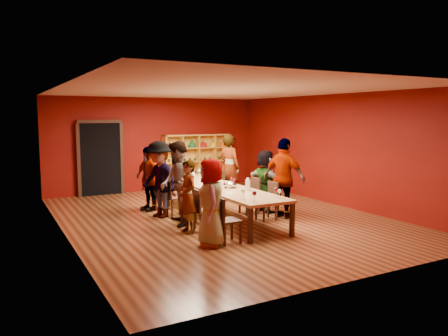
{
  "coord_description": "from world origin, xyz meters",
  "views": [
    {
      "loc": [
        -4.75,
        -9.04,
        2.4
      ],
      "look_at": [
        0.25,
        0.26,
        1.15
      ],
      "focal_mm": 35.0,
      "sensor_mm": 36.0,
      "label": 1
    }
  ],
  "objects_px": {
    "chair_person_left_0": "(225,218)",
    "person_right_1": "(284,178)",
    "tasting_table": "(220,189)",
    "chair_person_left_4": "(161,190)",
    "person_left_3": "(160,179)",
    "person_left_4": "(149,179)",
    "spittoon_bowl": "(230,184)",
    "person_left_1": "(188,197)",
    "person_right_4": "(229,167)",
    "person_left_2": "(177,183)",
    "chair_person_left_3": "(173,195)",
    "shelving_unit": "(197,159)",
    "chair_person_right_4": "(218,184)",
    "chair_person_right_1": "(269,199)",
    "chair_person_right_2": "(252,194)",
    "person_right_2": "(266,181)",
    "wine_bottle": "(191,172)",
    "chair_person_left_1": "(201,208)",
    "chair_person_left_2": "(188,202)",
    "person_left_0": "(211,202)"
  },
  "relations": [
    {
      "from": "person_left_2",
      "to": "person_left_4",
      "type": "relative_size",
      "value": 1.14
    },
    {
      "from": "tasting_table",
      "to": "chair_person_right_2",
      "type": "relative_size",
      "value": 5.06
    },
    {
      "from": "chair_person_left_3",
      "to": "shelving_unit",
      "type": "bearing_deg",
      "value": 57.29
    },
    {
      "from": "person_left_0",
      "to": "person_right_4",
      "type": "distance_m",
      "value": 4.5
    },
    {
      "from": "tasting_table",
      "to": "chair_person_left_4",
      "type": "relative_size",
      "value": 5.06
    },
    {
      "from": "person_left_0",
      "to": "chair_person_left_1",
      "type": "height_order",
      "value": "person_left_0"
    },
    {
      "from": "person_left_1",
      "to": "person_right_4",
      "type": "bearing_deg",
      "value": 137.44
    },
    {
      "from": "person_left_3",
      "to": "spittoon_bowl",
      "type": "relative_size",
      "value": 5.64
    },
    {
      "from": "shelving_unit",
      "to": "chair_person_left_0",
      "type": "height_order",
      "value": "shelving_unit"
    },
    {
      "from": "chair_person_left_0",
      "to": "chair_person_left_2",
      "type": "bearing_deg",
      "value": 90.0
    },
    {
      "from": "person_left_2",
      "to": "chair_person_right_1",
      "type": "xyz_separation_m",
      "value": [
        2.08,
        -0.52,
        -0.44
      ]
    },
    {
      "from": "chair_person_right_1",
      "to": "chair_person_right_2",
      "type": "xyz_separation_m",
      "value": [
        0.0,
        0.76,
        0.0
      ]
    },
    {
      "from": "tasting_table",
      "to": "spittoon_bowl",
      "type": "xyz_separation_m",
      "value": [
        0.12,
        -0.26,
        0.13
      ]
    },
    {
      "from": "person_left_4",
      "to": "person_right_1",
      "type": "xyz_separation_m",
      "value": [
        2.57,
        -2.29,
        0.12
      ]
    },
    {
      "from": "chair_person_left_1",
      "to": "person_left_1",
      "type": "height_order",
      "value": "person_left_1"
    },
    {
      "from": "person_left_0",
      "to": "shelving_unit",
      "type": "bearing_deg",
      "value": 178.3
    },
    {
      "from": "chair_person_left_0",
      "to": "person_left_4",
      "type": "relative_size",
      "value": 0.54
    },
    {
      "from": "person_left_3",
      "to": "chair_person_right_1",
      "type": "xyz_separation_m",
      "value": [
        2.15,
        -1.46,
        -0.41
      ]
    },
    {
      "from": "chair_person_right_2",
      "to": "person_right_2",
      "type": "bearing_deg",
      "value": 0.0
    },
    {
      "from": "chair_person_right_4",
      "to": "spittoon_bowl",
      "type": "relative_size",
      "value": 2.76
    },
    {
      "from": "person_left_2",
      "to": "chair_person_left_3",
      "type": "xyz_separation_m",
      "value": [
        0.26,
        0.94,
        -0.44
      ]
    },
    {
      "from": "chair_person_left_3",
      "to": "person_left_4",
      "type": "height_order",
      "value": "person_left_4"
    },
    {
      "from": "chair_person_left_4",
      "to": "spittoon_bowl",
      "type": "bearing_deg",
      "value": -60.35
    },
    {
      "from": "chair_person_left_0",
      "to": "person_right_1",
      "type": "height_order",
      "value": "person_right_1"
    },
    {
      "from": "chair_person_left_4",
      "to": "person_right_1",
      "type": "height_order",
      "value": "person_right_1"
    },
    {
      "from": "chair_person_left_1",
      "to": "person_right_4",
      "type": "distance_m",
      "value": 3.53
    },
    {
      "from": "person_left_1",
      "to": "chair_person_left_4",
      "type": "xyz_separation_m",
      "value": [
        0.31,
        2.46,
        -0.26
      ]
    },
    {
      "from": "person_left_3",
      "to": "chair_person_left_4",
      "type": "distance_m",
      "value": 0.98
    },
    {
      "from": "chair_person_left_0",
      "to": "wine_bottle",
      "type": "relative_size",
      "value": 2.66
    },
    {
      "from": "chair_person_left_1",
      "to": "chair_person_left_4",
      "type": "relative_size",
      "value": 1.0
    },
    {
      "from": "chair_person_left_1",
      "to": "wine_bottle",
      "type": "distance_m",
      "value": 2.95
    },
    {
      "from": "chair_person_left_0",
      "to": "person_right_2",
      "type": "relative_size",
      "value": 0.57
    },
    {
      "from": "shelving_unit",
      "to": "person_left_2",
      "type": "bearing_deg",
      "value": -119.5
    },
    {
      "from": "chair_person_left_3",
      "to": "chair_person_right_1",
      "type": "relative_size",
      "value": 1.0
    },
    {
      "from": "chair_person_left_1",
      "to": "person_left_3",
      "type": "bearing_deg",
      "value": 101.5
    },
    {
      "from": "person_left_3",
      "to": "person_left_4",
      "type": "xyz_separation_m",
      "value": [
        0.0,
        0.83,
        -0.09
      ]
    },
    {
      "from": "tasting_table",
      "to": "person_right_2",
      "type": "bearing_deg",
      "value": 1.11
    },
    {
      "from": "person_left_3",
      "to": "chair_person_right_4",
      "type": "height_order",
      "value": "person_left_3"
    },
    {
      "from": "chair_person_left_4",
      "to": "chair_person_left_0",
      "type": "bearing_deg",
      "value": -90.0
    },
    {
      "from": "chair_person_right_2",
      "to": "wine_bottle",
      "type": "distance_m",
      "value": 2.05
    },
    {
      "from": "person_left_1",
      "to": "spittoon_bowl",
      "type": "relative_size",
      "value": 4.71
    },
    {
      "from": "chair_person_left_2",
      "to": "person_right_2",
      "type": "height_order",
      "value": "person_right_2"
    },
    {
      "from": "chair_person_left_2",
      "to": "chair_person_left_4",
      "type": "xyz_separation_m",
      "value": [
        0.0,
        1.77,
        0.0
      ]
    },
    {
      "from": "chair_person_left_0",
      "to": "person_left_0",
      "type": "relative_size",
      "value": 0.54
    },
    {
      "from": "person_left_2",
      "to": "spittoon_bowl",
      "type": "height_order",
      "value": "person_left_2"
    },
    {
      "from": "tasting_table",
      "to": "wine_bottle",
      "type": "xyz_separation_m",
      "value": [
        0.07,
        1.86,
        0.18
      ]
    },
    {
      "from": "chair_person_left_1",
      "to": "person_left_2",
      "type": "xyz_separation_m",
      "value": [
        -0.26,
        0.69,
        0.44
      ]
    },
    {
      "from": "person_right_4",
      "to": "wine_bottle",
      "type": "height_order",
      "value": "person_right_4"
    },
    {
      "from": "person_left_1",
      "to": "chair_person_right_4",
      "type": "distance_m",
      "value": 3.48
    },
    {
      "from": "chair_person_left_2",
      "to": "person_left_4",
      "type": "height_order",
      "value": "person_left_4"
    }
  ]
}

